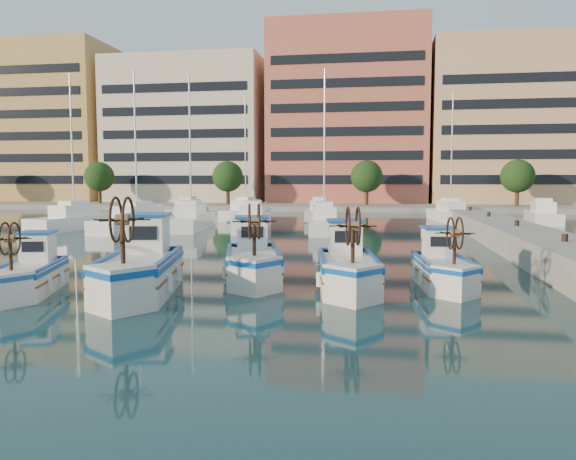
# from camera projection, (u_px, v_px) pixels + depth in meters

# --- Properties ---
(ground) EXTENTS (300.00, 300.00, 0.00)m
(ground) POSITION_uv_depth(u_px,v_px,m) (207.00, 289.00, 18.74)
(ground) COLOR #1B4247
(ground) RESTS_ON ground
(quay) EXTENTS (3.00, 60.00, 1.20)m
(quay) POSITION_uv_depth(u_px,v_px,m) (549.00, 250.00, 24.46)
(quay) COLOR gray
(quay) RESTS_ON ground
(waterfront) EXTENTS (180.00, 40.00, 25.60)m
(waterfront) POSITION_uv_depth(u_px,v_px,m) (406.00, 129.00, 80.23)
(waterfront) COLOR gray
(waterfront) RESTS_ON ground
(yacht_marina) EXTENTS (40.02, 22.49, 11.50)m
(yacht_marina) POSITION_uv_depth(u_px,v_px,m) (279.00, 219.00, 46.05)
(yacht_marina) COLOR white
(yacht_marina) RESTS_ON ground
(fishing_boat_a) EXTENTS (2.58, 4.00, 2.42)m
(fishing_boat_a) POSITION_uv_depth(u_px,v_px,m) (30.00, 272.00, 18.21)
(fishing_boat_a) COLOR silver
(fishing_boat_a) RESTS_ON ground
(fishing_boat_b) EXTENTS (3.02, 5.26, 3.19)m
(fishing_boat_b) POSITION_uv_depth(u_px,v_px,m) (141.00, 266.00, 18.03)
(fishing_boat_b) COLOR silver
(fishing_boat_b) RESTS_ON ground
(fishing_boat_c) EXTENTS (2.94, 4.77, 2.89)m
(fishing_boat_c) POSITION_uv_depth(u_px,v_px,m) (253.00, 259.00, 20.41)
(fishing_boat_c) COLOR silver
(fishing_boat_c) RESTS_ON ground
(fishing_boat_d) EXTENTS (2.46, 4.70, 2.86)m
(fishing_boat_d) POSITION_uv_depth(u_px,v_px,m) (347.00, 265.00, 18.83)
(fishing_boat_d) COLOR silver
(fishing_boat_d) RESTS_ON ground
(fishing_boat_e) EXTENTS (2.01, 4.10, 2.51)m
(fishing_boat_e) POSITION_uv_depth(u_px,v_px,m) (442.00, 266.00, 19.31)
(fishing_boat_e) COLOR silver
(fishing_boat_e) RESTS_ON ground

